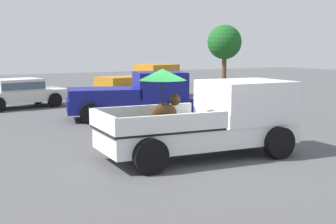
# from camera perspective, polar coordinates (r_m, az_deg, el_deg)

# --- Properties ---
(ground_plane) EXTENTS (80.00, 80.00, 0.00)m
(ground_plane) POSITION_cam_1_polar(r_m,az_deg,el_deg) (12.25, 3.65, -5.36)
(ground_plane) COLOR #4C4C4F
(pickup_truck_main) EXTENTS (5.17, 2.54, 2.25)m
(pickup_truck_main) POSITION_cam_1_polar(r_m,az_deg,el_deg) (12.30, 5.51, -0.75)
(pickup_truck_main) COLOR black
(pickup_truck_main) RESTS_ON ground
(pickup_truck_red) EXTENTS (5.11, 3.16, 1.80)m
(pickup_truck_red) POSITION_cam_1_polar(r_m,az_deg,el_deg) (18.70, -3.95, 1.90)
(pickup_truck_red) COLOR black
(pickup_truck_red) RESTS_ON ground
(pickup_truck_far) EXTENTS (5.05, 2.87, 1.80)m
(pickup_truck_far) POSITION_cam_1_polar(r_m,az_deg,el_deg) (26.53, -3.04, 3.63)
(pickup_truck_far) COLOR black
(pickup_truck_far) RESTS_ON ground
(parked_sedan_near) EXTENTS (4.57, 2.63, 1.33)m
(parked_sedan_near) POSITION_cam_1_polar(r_m,az_deg,el_deg) (22.99, -17.43, 2.32)
(parked_sedan_near) COLOR black
(parked_sedan_near) RESTS_ON ground
(tree_by_lot) EXTENTS (2.40, 2.40, 4.31)m
(tree_by_lot) POSITION_cam_1_polar(r_m,az_deg,el_deg) (34.13, 6.73, 8.21)
(tree_by_lot) COLOR brown
(tree_by_lot) RESTS_ON ground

